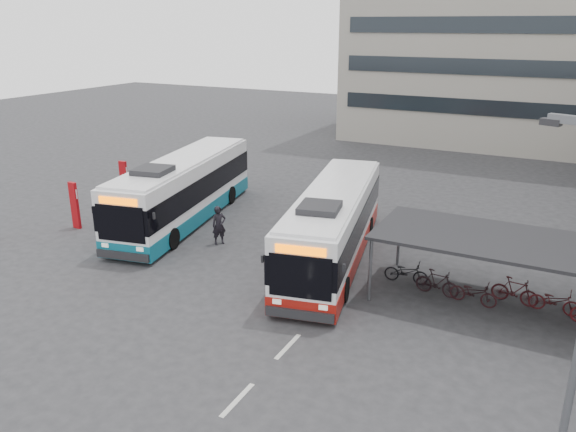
% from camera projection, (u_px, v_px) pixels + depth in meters
% --- Properties ---
extents(ground, '(120.00, 120.00, 0.00)m').
position_uv_depth(ground, '(266.00, 292.00, 21.37)').
color(ground, '#28282B').
rests_on(ground, ground).
extents(bike_shelter, '(10.00, 4.00, 2.54)m').
position_uv_depth(bike_shelter, '(517.00, 273.00, 19.77)').
color(bike_shelter, '#595B60').
rests_on(bike_shelter, ground).
extents(road_markings, '(0.15, 7.60, 0.01)m').
position_uv_depth(road_markings, '(288.00, 346.00, 17.77)').
color(road_markings, beige).
rests_on(road_markings, ground).
extents(bus_main, '(4.81, 11.76, 3.40)m').
position_uv_depth(bus_main, '(333.00, 225.00, 23.79)').
color(bus_main, white).
rests_on(bus_main, ground).
extents(bus_teal, '(4.84, 12.15, 3.51)m').
position_uv_depth(bus_teal, '(184.00, 190.00, 28.69)').
color(bus_teal, white).
rests_on(bus_teal, ground).
extents(pedestrian, '(0.75, 0.79, 1.81)m').
position_uv_depth(pedestrian, '(219.00, 225.00, 25.78)').
color(pedestrian, black).
rests_on(pedestrian, ground).
extents(sign_totem_mid, '(0.51, 0.19, 2.37)m').
position_uv_depth(sign_totem_mid, '(75.00, 205.00, 27.69)').
color(sign_totem_mid, '#99090E').
rests_on(sign_totem_mid, ground).
extents(sign_totem_north, '(0.50, 0.18, 2.32)m').
position_uv_depth(sign_totem_north, '(124.00, 180.00, 32.08)').
color(sign_totem_north, '#99090E').
rests_on(sign_totem_north, ground).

